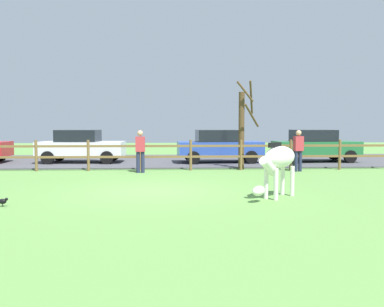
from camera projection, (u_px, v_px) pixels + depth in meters
name	position (u px, v px, depth m)	size (l,w,h in m)	color
ground_plane	(151.00, 191.00, 11.16)	(60.00, 60.00, 0.00)	#5B8C42
parking_asphalt	(161.00, 161.00, 20.43)	(28.00, 7.40, 0.05)	#47474C
paddock_fence	(140.00, 153.00, 16.06)	(20.67, 0.11, 1.25)	brown
bare_tree	(242.00, 127.00, 16.48)	(1.04, 1.05, 3.63)	#513A23
zebra	(278.00, 161.00, 10.06)	(1.52, 1.49, 1.41)	white
crow_on_grass	(3.00, 201.00, 9.02)	(0.21, 0.10, 0.20)	black
parked_car_blue	(219.00, 146.00, 19.15)	(4.09, 2.05, 1.56)	#2D4CAD
parked_car_white	(81.00, 146.00, 19.07)	(4.04, 1.97, 1.56)	white
parked_car_green	(315.00, 145.00, 19.50)	(4.09, 2.05, 1.56)	#236B38
visitor_left_of_tree	(298.00, 149.00, 15.79)	(0.40, 0.29, 1.64)	#232847
visitor_right_of_tree	(140.00, 149.00, 15.35)	(0.37, 0.24, 1.64)	#232847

